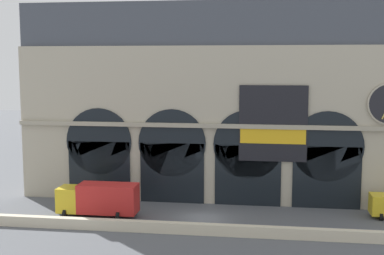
# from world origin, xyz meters

# --- Properties ---
(ground_plane) EXTENTS (200.00, 200.00, 0.00)m
(ground_plane) POSITION_xyz_m (0.00, 0.00, 0.00)
(ground_plane) COLOR #54565B
(quay_parapet_wall) EXTENTS (90.00, 0.70, 0.93)m
(quay_parapet_wall) POSITION_xyz_m (0.00, -4.59, 0.47)
(quay_parapet_wall) COLOR beige
(quay_parapet_wall) RESTS_ON ground
(station_building) EXTENTS (40.26, 5.67, 20.54)m
(station_building) POSITION_xyz_m (0.03, 7.64, 9.97)
(station_building) COLOR #B2A891
(station_building) RESTS_ON ground
(box_truck_midwest) EXTENTS (7.50, 2.91, 3.12)m
(box_truck_midwest) POSITION_xyz_m (-9.79, -0.82, 1.70)
(box_truck_midwest) COLOR gold
(box_truck_midwest) RESTS_ON ground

